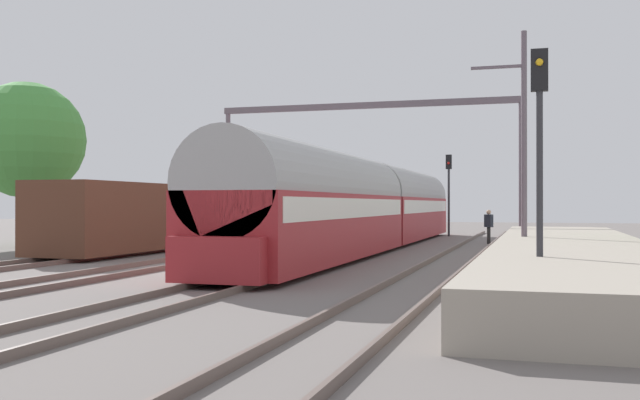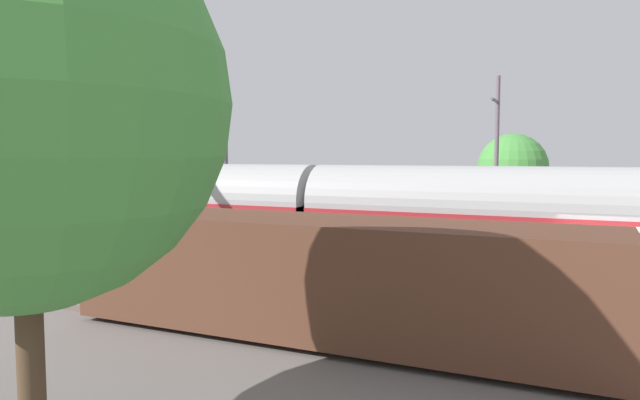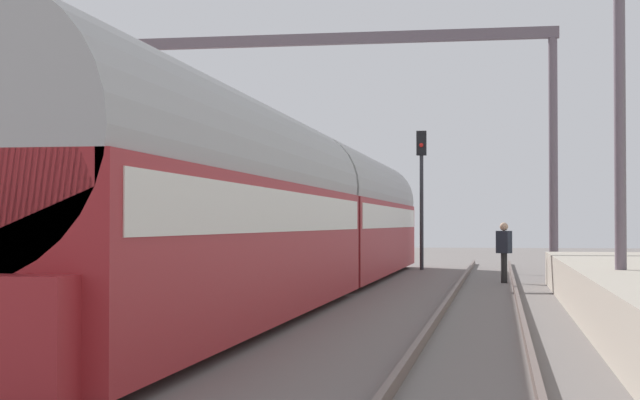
{
  "view_description": "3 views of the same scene",
  "coord_description": "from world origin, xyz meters",
  "px_view_note": "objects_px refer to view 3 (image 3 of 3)",
  "views": [
    {
      "loc": [
        9.45,
        -21.74,
        2.03
      ],
      "look_at": [
        2.2,
        2.44,
        2.16
      ],
      "focal_mm": 40.87,
      "sensor_mm": 36.0,
      "label": 1
    },
    {
      "loc": [
        -19.08,
        0.41,
        4.37
      ],
      "look_at": [
        0.68,
        9.48,
        2.69
      ],
      "focal_mm": 32.81,
      "sensor_mm": 36.0,
      "label": 2
    },
    {
      "loc": [
        6.95,
        -14.32,
        1.69
      ],
      "look_at": [
        1.1,
        19.62,
        2.48
      ],
      "focal_mm": 58.72,
      "sensor_mm": 36.0,
      "label": 3
    }
  ],
  "objects_px": {
    "passenger_train": "(299,212)",
    "railway_signal_far": "(422,181)",
    "catenary_gantry": "(283,93)",
    "person_crossing": "(504,247)"
  },
  "relations": [
    {
      "from": "railway_signal_far",
      "to": "catenary_gantry",
      "type": "xyz_separation_m",
      "value": [
        -4.12,
        -5.09,
        2.7
      ]
    },
    {
      "from": "passenger_train",
      "to": "catenary_gantry",
      "type": "distance_m",
      "value": 9.77
    },
    {
      "from": "passenger_train",
      "to": "person_crossing",
      "type": "bearing_deg",
      "value": 49.49
    },
    {
      "from": "person_crossing",
      "to": "catenary_gantry",
      "type": "relative_size",
      "value": 0.1
    },
    {
      "from": "person_crossing",
      "to": "catenary_gantry",
      "type": "distance_m",
      "value": 9.11
    },
    {
      "from": "person_crossing",
      "to": "catenary_gantry",
      "type": "bearing_deg",
      "value": -169.37
    },
    {
      "from": "passenger_train",
      "to": "railway_signal_far",
      "type": "bearing_deg",
      "value": 82.05
    },
    {
      "from": "passenger_train",
      "to": "person_crossing",
      "type": "height_order",
      "value": "passenger_train"
    },
    {
      "from": "railway_signal_far",
      "to": "catenary_gantry",
      "type": "height_order",
      "value": "catenary_gantry"
    },
    {
      "from": "passenger_train",
      "to": "railway_signal_far",
      "type": "xyz_separation_m",
      "value": [
        1.92,
        13.74,
        1.29
      ]
    }
  ]
}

